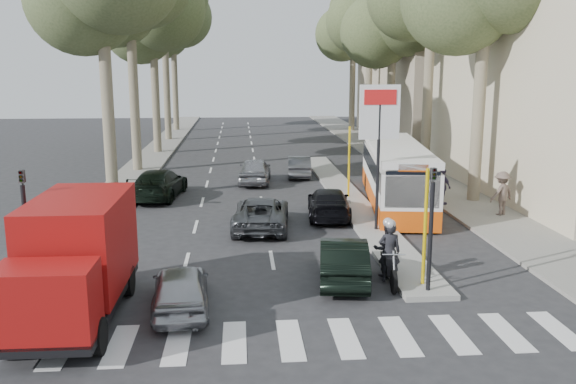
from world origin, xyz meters
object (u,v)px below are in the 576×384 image
(silver_hatchback, at_px, (181,288))
(red_truck, at_px, (76,258))
(dark_hatchback, at_px, (343,259))
(motorcycle, at_px, (388,252))
(city_bus, at_px, (396,173))

(silver_hatchback, relative_size, red_truck, 0.63)
(dark_hatchback, bearing_deg, silver_hatchback, 30.15)
(red_truck, bearing_deg, motorcycle, 14.39)
(silver_hatchback, height_order, dark_hatchback, dark_hatchback)
(silver_hatchback, distance_m, red_truck, 2.72)
(silver_hatchback, distance_m, city_bus, 14.70)
(dark_hatchback, height_order, motorcycle, motorcycle)
(city_bus, distance_m, motorcycle, 10.44)
(red_truck, bearing_deg, city_bus, 47.70)
(red_truck, xyz_separation_m, city_bus, (11.22, 12.12, -0.12))
(motorcycle, bearing_deg, dark_hatchback, 177.55)
(red_truck, relative_size, motorcycle, 2.48)
(silver_hatchback, relative_size, motorcycle, 1.57)
(silver_hatchback, xyz_separation_m, motorcycle, (5.91, 1.78, 0.27))
(city_bus, xyz_separation_m, motorcycle, (-2.79, -10.04, -0.59))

